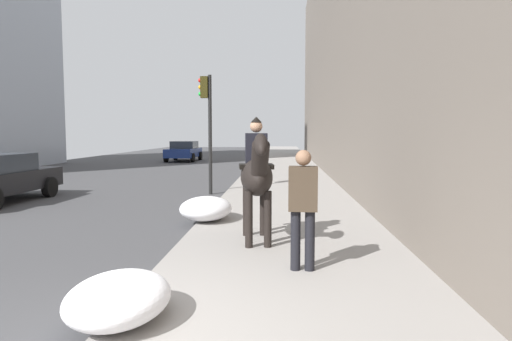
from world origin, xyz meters
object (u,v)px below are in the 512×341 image
Objects in this scene: car_near_lane at (184,151)px; traffic_light_near_curb at (207,115)px; mounted_horse_near at (257,174)px; pedestrian_greeting at (303,202)px.

car_near_lane is 18.08m from traffic_light_near_curb.
mounted_horse_near reaches higher than car_near_lane.
pedestrian_greeting is 0.40× the size of car_near_lane.
mounted_horse_near is at bearing 27.50° from pedestrian_greeting.
traffic_light_near_curb reaches higher than pedestrian_greeting.
mounted_horse_near is 25.26m from car_near_lane.
pedestrian_greeting is 27.00m from car_near_lane.
mounted_horse_near is 1.30× the size of pedestrian_greeting.
mounted_horse_near is at bearing 16.16° from car_near_lane.
traffic_light_near_curb is (7.00, 2.01, 1.31)m from mounted_horse_near.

